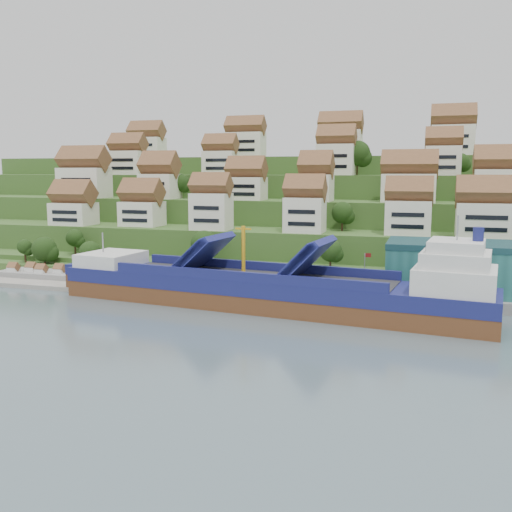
% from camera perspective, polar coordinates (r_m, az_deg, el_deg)
% --- Properties ---
extents(ground, '(300.00, 300.00, 0.00)m').
position_cam_1_polar(ground, '(110.09, 0.71, -5.28)').
color(ground, slate).
rests_on(ground, ground).
extents(quay, '(180.00, 14.00, 2.20)m').
position_cam_1_polar(quay, '(120.65, 11.93, -3.71)').
color(quay, gray).
rests_on(quay, ground).
extents(pebble_beach, '(45.00, 20.00, 1.00)m').
position_cam_1_polar(pebble_beach, '(146.86, -20.14, -2.12)').
color(pebble_beach, gray).
rests_on(pebble_beach, ground).
extents(hillside, '(260.00, 128.00, 31.00)m').
position_cam_1_polar(hillside, '(208.91, 8.80, 4.12)').
color(hillside, '#2D4C1E').
rests_on(hillside, ground).
extents(hillside_village, '(158.85, 62.48, 29.29)m').
position_cam_1_polar(hillside_village, '(165.77, 7.22, 7.81)').
color(hillside_village, white).
rests_on(hillside_village, ground).
extents(hillside_trees, '(141.36, 62.50, 32.60)m').
position_cam_1_polar(hillside_trees, '(153.44, 2.39, 5.22)').
color(hillside_trees, '#213E14').
rests_on(hillside_trees, ground).
extents(flagpole, '(1.28, 0.16, 8.00)m').
position_cam_1_polar(flagpole, '(114.86, 10.85, -1.35)').
color(flagpole, gray).
rests_on(flagpole, quay).
extents(beach_huts, '(14.40, 3.70, 2.20)m').
position_cam_1_polar(beach_huts, '(146.83, -21.08, -1.54)').
color(beach_huts, white).
rests_on(beach_huts, pebble_beach).
extents(cargo_ship, '(85.55, 22.36, 18.85)m').
position_cam_1_polar(cargo_ship, '(109.18, 1.95, -3.50)').
color(cargo_ship, brown).
rests_on(cargo_ship, ground).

